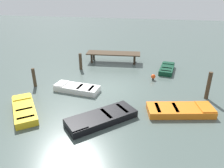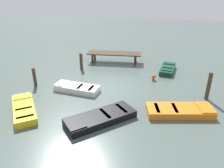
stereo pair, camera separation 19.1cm
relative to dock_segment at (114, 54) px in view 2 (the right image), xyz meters
The scene contains 11 objects.
ground_plane 6.20m from the dock_segment, 79.90° to the right, with size 80.00×80.00×0.00m, color #4C5B56.
dock_segment is the anchor object (origin of this frame).
rowboat_white 7.13m from the dock_segment, 100.76° to the right, with size 3.32×1.59×0.46m.
rowboat_dark_green 5.44m from the dock_segment, 17.11° to the right, with size 1.49×2.88×0.46m.
rowboat_orange 10.34m from the dock_segment, 56.40° to the right, with size 4.00×2.18×0.46m.
rowboat_yellow 10.91m from the dock_segment, 107.98° to the right, with size 2.99×3.43×0.46m.
rowboat_black 10.43m from the dock_segment, 82.71° to the right, with size 3.87×3.76×0.46m.
mooring_piling_mid_right 3.64m from the dock_segment, 133.48° to the right, with size 0.27×0.27×1.47m, color #423323.
mooring_piling_far_left 9.88m from the dock_segment, 39.93° to the right, with size 0.26×0.26×1.88m, color #423323.
mooring_piling_near_right 8.28m from the dock_segment, 124.34° to the right, with size 0.24×0.24×1.41m, color #423323.
marker_buoy 5.58m from the dock_segment, 43.76° to the right, with size 0.36×0.36×0.48m.
Camera 2 is at (2.98, -13.80, 6.75)m, focal length 33.94 mm.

